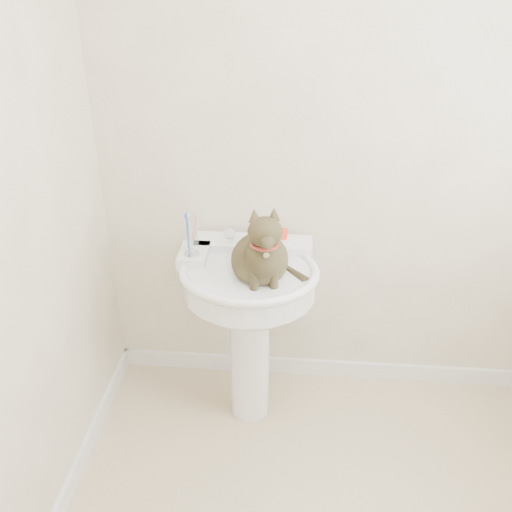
# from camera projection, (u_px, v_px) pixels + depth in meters

# --- Properties ---
(wall_back) EXTENTS (2.20, 0.00, 2.50)m
(wall_back) POSITION_uv_depth(u_px,v_px,m) (353.00, 141.00, 2.35)
(wall_back) COLOR beige
(wall_back) RESTS_ON ground
(baseboard_back) EXTENTS (2.20, 0.02, 0.09)m
(baseboard_back) POSITION_uv_depth(u_px,v_px,m) (334.00, 368.00, 2.94)
(baseboard_back) COLOR white
(baseboard_back) RESTS_ON floor
(pedestal_sink) EXTENTS (0.60, 0.59, 0.82)m
(pedestal_sink) POSITION_uv_depth(u_px,v_px,m) (249.00, 297.00, 2.43)
(pedestal_sink) COLOR white
(pedestal_sink) RESTS_ON floor
(faucet) EXTENTS (0.28, 0.12, 0.14)m
(faucet) POSITION_uv_depth(u_px,v_px,m) (252.00, 236.00, 2.45)
(faucet) COLOR silver
(faucet) RESTS_ON pedestal_sink
(soap_bar) EXTENTS (0.09, 0.06, 0.03)m
(soap_bar) POSITION_uv_depth(u_px,v_px,m) (277.00, 234.00, 2.53)
(soap_bar) COLOR red
(soap_bar) RESTS_ON pedestal_sink
(toothbrush_cup) EXTENTS (0.07, 0.07, 0.19)m
(toothbrush_cup) POSITION_uv_depth(u_px,v_px,m) (191.00, 245.00, 2.36)
(toothbrush_cup) COLOR silver
(toothbrush_cup) RESTS_ON pedestal_sink
(cat) EXTENTS (0.25, 0.32, 0.47)m
(cat) POSITION_uv_depth(u_px,v_px,m) (261.00, 256.00, 2.26)
(cat) COLOR #483D22
(cat) RESTS_ON pedestal_sink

